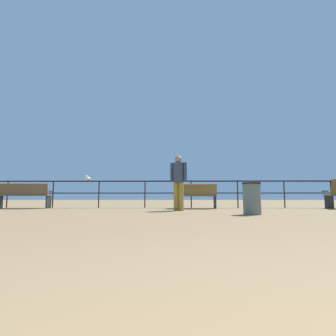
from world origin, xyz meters
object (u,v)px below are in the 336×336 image
at_px(bench_far_left, 23,194).
at_px(person_at_railing, 179,179).
at_px(bench_near_left, 195,195).
at_px(trash_bin, 252,198).
at_px(seagull_on_rail, 88,178).

distance_m(bench_far_left, person_at_railing, 5.61).
distance_m(bench_near_left, trash_bin, 3.12).
distance_m(person_at_railing, seagull_on_rail, 3.89).
xyz_separation_m(bench_far_left, seagull_on_rail, (2.06, 0.62, 0.60)).
bearing_deg(bench_near_left, bench_far_left, 180.00).
xyz_separation_m(person_at_railing, seagull_on_rail, (-3.37, 1.92, 0.15)).
height_order(bench_near_left, trash_bin, bench_near_left).
distance_m(bench_far_left, bench_near_left, 6.04).
xyz_separation_m(bench_near_left, seagull_on_rail, (-3.98, 0.62, 0.63)).
bearing_deg(bench_far_left, person_at_railing, -13.47).
bearing_deg(person_at_railing, bench_near_left, 65.06).
height_order(bench_far_left, bench_near_left, bench_far_left).
relative_size(bench_near_left, trash_bin, 1.99).
xyz_separation_m(person_at_railing, trash_bin, (1.68, -1.62, -0.57)).
relative_size(person_at_railing, seagull_on_rail, 4.05).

